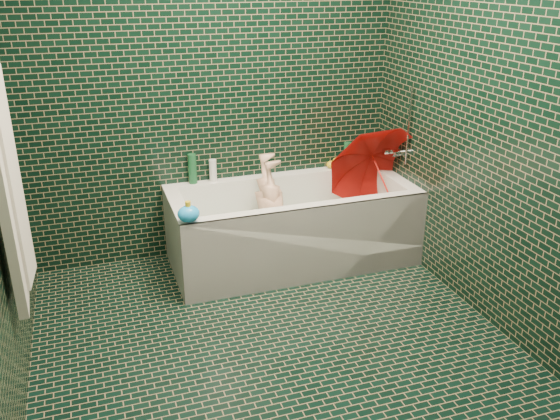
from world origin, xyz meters
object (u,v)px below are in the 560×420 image
object	(u,v)px
rubber_duck	(332,164)
bath_toy	(189,214)
umbrella	(383,180)
child	(275,222)
bathtub	(293,234)

from	to	relation	value
rubber_duck	bath_toy	bearing A→B (deg)	-130.60
umbrella	rubber_duck	xyz separation A→B (m)	(-0.21, 0.42, 0.01)
child	umbrella	xyz separation A→B (m)	(0.77, -0.10, 0.26)
child	bath_toy	bearing A→B (deg)	-53.26
child	umbrella	bearing A→B (deg)	90.95
bath_toy	child	bearing A→B (deg)	27.67
bathtub	child	size ratio (longest dim) A/B	1.79
child	rubber_duck	xyz separation A→B (m)	(0.57, 0.31, 0.28)
bathtub	rubber_duck	xyz separation A→B (m)	(0.44, 0.34, 0.38)
child	bath_toy	xyz separation A→B (m)	(-0.66, -0.35, 0.30)
bathtub	bath_toy	bearing A→B (deg)	-157.56
child	umbrella	world-z (taller)	umbrella
umbrella	rubber_duck	distance (m)	0.47
bathtub	umbrella	world-z (taller)	umbrella
umbrella	bath_toy	bearing A→B (deg)	-158.00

